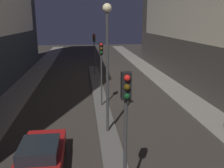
{
  "coord_description": "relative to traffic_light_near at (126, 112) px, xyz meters",
  "views": [
    {
      "loc": [
        -1.35,
        -3.76,
        6.67
      ],
      "look_at": [
        1.42,
        20.02,
        0.5
      ],
      "focal_mm": 40.0,
      "sensor_mm": 36.0,
      "label": 1
    }
  ],
  "objects": [
    {
      "name": "median_strip",
      "position": [
        0.0,
        12.63,
        -3.66
      ],
      "size": [
        1.14,
        31.0,
        0.14
      ],
      "color": "#56544F",
      "rests_on": "ground"
    },
    {
      "name": "street_lamp",
      "position": [
        0.0,
        6.26,
        1.37
      ],
      "size": [
        0.49,
        0.49,
        7.41
      ],
      "color": "#383838",
      "rests_on": "median_strip"
    },
    {
      "name": "traffic_light_mid",
      "position": [
        0.0,
        10.97,
        0.0
      ],
      "size": [
        0.32,
        0.42,
        4.92
      ],
      "color": "#383838",
      "rests_on": "median_strip"
    },
    {
      "name": "traffic_light_near",
      "position": [
        0.0,
        0.0,
        0.0
      ],
      "size": [
        0.32,
        0.42,
        4.92
      ],
      "color": "#383838",
      "rests_on": "median_strip"
    },
    {
      "name": "car_left_lane",
      "position": [
        -3.36,
        2.69,
        -2.97
      ],
      "size": [
        1.93,
        4.42,
        1.49
      ],
      "color": "maroon",
      "rests_on": "ground"
    },
    {
      "name": "traffic_light_far",
      "position": [
        0.0,
        22.4,
        0.0
      ],
      "size": [
        0.32,
        0.42,
        4.92
      ],
      "color": "#383838",
      "rests_on": "median_strip"
    }
  ]
}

